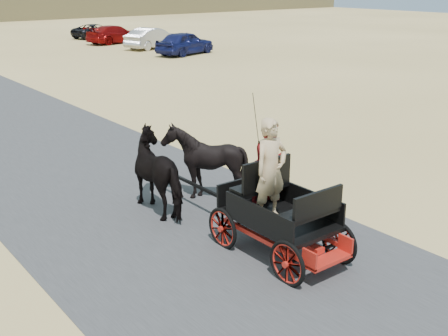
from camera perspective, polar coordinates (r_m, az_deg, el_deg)
ground at (r=10.57m, az=-1.83°, el=-7.74°), size 140.00×140.00×0.00m
road at (r=10.56m, az=-1.83°, el=-7.71°), size 6.00×140.00×0.01m
carriage at (r=10.11m, az=5.62°, el=-6.82°), size 1.30×2.40×0.72m
horse_left at (r=11.83m, az=-6.28°, el=-0.42°), size 0.91×2.01×1.70m
horse_right at (r=12.41m, az=-1.97°, el=0.61°), size 1.37×1.54×1.70m
driver_man at (r=9.54m, az=4.77°, el=-0.21°), size 0.66×0.43×1.80m
passenger_woman at (r=10.28m, az=4.75°, el=0.54°), size 0.77×0.60×1.58m
car_a at (r=37.03m, az=-3.99°, el=12.56°), size 4.69×2.95×1.49m
car_b at (r=40.57m, az=-7.28°, el=12.96°), size 4.60×2.77×1.43m
car_c at (r=44.30m, az=-11.03°, el=13.19°), size 4.90×2.81×1.34m
car_d at (r=48.60m, az=-12.86°, el=13.41°), size 4.40×2.73×1.14m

